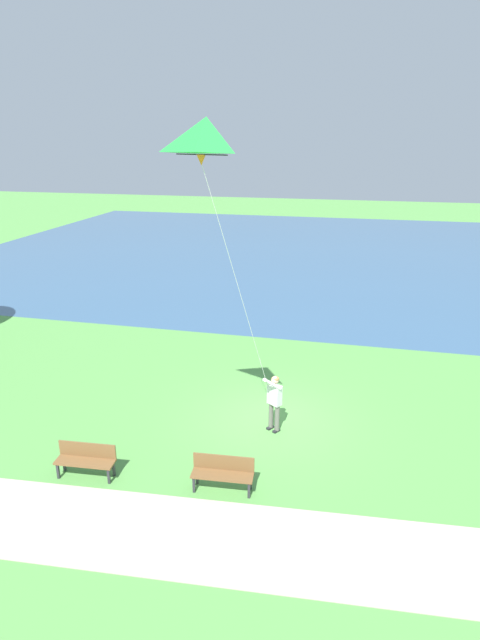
# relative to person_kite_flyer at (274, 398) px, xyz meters

# --- Properties ---
(ground_plane) EXTENTS (120.00, 120.00, 0.00)m
(ground_plane) POSITION_rel_person_kite_flyer_xyz_m (0.53, 0.14, -1.05)
(ground_plane) COLOR #569947
(lake_water) EXTENTS (36.00, 44.00, 0.01)m
(lake_water) POSITION_rel_person_kite_flyer_xyz_m (25.16, 4.14, -1.04)
(lake_water) COLOR #385B7F
(lake_water) RESTS_ON ground
(walkway_path) EXTENTS (4.70, 32.09, 0.02)m
(walkway_path) POSITION_rel_person_kite_flyer_xyz_m (-4.66, 2.14, -1.04)
(walkway_path) COLOR #B7AD99
(walkway_path) RESTS_ON ground
(person_kite_flyer) EXTENTS (0.62, 0.54, 1.83)m
(person_kite_flyer) POSITION_rel_person_kite_flyer_xyz_m (0.00, 0.00, 0.00)
(person_kite_flyer) COLOR #232328
(person_kite_flyer) RESTS_ON ground
(flying_kite) EXTENTS (2.15, 1.84, 6.73)m
(flying_kite) POSITION_rel_person_kite_flyer_xyz_m (-1.97, 1.27, 6.95)
(flying_kite) COLOR green
(park_bench_near_walkway) EXTENTS (0.55, 1.53, 0.88)m
(park_bench_near_walkway) POSITION_rel_person_kite_flyer_xyz_m (-2.89, 0.77, -0.54)
(park_bench_near_walkway) COLOR brown
(park_bench_near_walkway) RESTS_ON ground
(park_bench_far_walkway) EXTENTS (0.55, 1.53, 0.88)m
(park_bench_far_walkway) POSITION_rel_person_kite_flyer_xyz_m (-3.14, 4.26, -0.54)
(park_bench_far_walkway) COLOR brown
(park_bench_far_walkway) RESTS_ON ground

